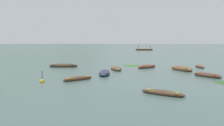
% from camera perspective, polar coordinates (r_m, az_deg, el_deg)
% --- Properties ---
extents(ground_plane, '(6000.00, 6000.00, 0.00)m').
position_cam_1_polar(ground_plane, '(1505.65, 2.70, 4.84)').
color(ground_plane, '#425B56').
extents(mountain_1, '(2383.84, 2383.84, 570.48)m').
position_cam_1_polar(mountain_1, '(2404.22, -23.50, 11.30)').
color(mountain_1, slate).
rests_on(mountain_1, ground).
extents(mountain_2, '(1188.11, 1188.11, 450.73)m').
position_cam_1_polar(mountain_2, '(2237.94, -11.28, 10.57)').
color(mountain_2, '#4C5B56').
rests_on(mountain_2, ground).
extents(rowboat_1, '(2.99, 2.99, 0.47)m').
position_cam_1_polar(rowboat_1, '(23.21, -8.45, -3.83)').
color(rowboat_1, '#4C3323').
rests_on(rowboat_1, ground).
extents(rowboat_2, '(3.58, 3.53, 0.57)m').
position_cam_1_polar(rowboat_2, '(34.56, 8.61, -0.89)').
color(rowboat_2, brown).
rests_on(rowboat_2, ground).
extents(rowboat_3, '(0.88, 3.17, 0.49)m').
position_cam_1_polar(rowboat_3, '(37.09, 20.88, -0.80)').
color(rowboat_3, brown).
rests_on(rowboat_3, ground).
extents(rowboat_4, '(2.79, 3.46, 0.53)m').
position_cam_1_polar(rowboat_4, '(27.21, 22.50, -2.82)').
color(rowboat_4, '#4C3323').
rests_on(rowboat_4, ground).
extents(rowboat_6, '(2.16, 4.40, 0.58)m').
position_cam_1_polar(rowboat_6, '(31.91, 0.98, -1.31)').
color(rowboat_6, brown).
rests_on(rowboat_6, ground).
extents(rowboat_8, '(1.30, 4.27, 0.65)m').
position_cam_1_polar(rowboat_8, '(26.87, -1.90, -2.46)').
color(rowboat_8, navy).
rests_on(rowboat_8, ground).
extents(rowboat_9, '(4.55, 1.64, 0.67)m').
position_cam_1_polar(rowboat_9, '(36.22, -11.97, -0.63)').
color(rowboat_9, '#4C3323').
rests_on(rowboat_9, ground).
extents(rowboat_11, '(3.21, 2.44, 0.41)m').
position_cam_1_polar(rowboat_11, '(16.94, 12.42, -7.23)').
color(rowboat_11, '#4C3323').
rests_on(rowboat_11, ground).
extents(rowboat_12, '(2.84, 4.19, 0.72)m').
position_cam_1_polar(rowboat_12, '(32.27, 16.83, -1.38)').
color(rowboat_12, brown).
rests_on(rowboat_12, ground).
extents(ferry_0, '(8.43, 4.47, 2.54)m').
position_cam_1_polar(ferry_0, '(116.40, 7.97, 3.34)').
color(ferry_0, brown).
rests_on(ferry_0, ground).
extents(mooring_buoy, '(0.43, 0.43, 1.19)m').
position_cam_1_polar(mooring_buoy, '(22.60, -16.89, -4.33)').
color(mooring_buoy, yellow).
rests_on(mooring_buoy, ground).
extents(weed_patch_2, '(3.07, 3.82, 0.14)m').
position_cam_1_polar(weed_patch_2, '(37.54, 4.65, -0.66)').
color(weed_patch_2, '#38662D').
rests_on(weed_patch_2, ground).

